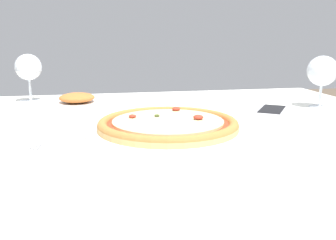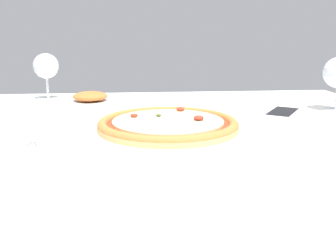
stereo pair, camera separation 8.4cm
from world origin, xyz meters
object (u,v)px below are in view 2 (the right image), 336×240
dining_table (179,157)px  fork (24,153)px  side_plate (90,99)px  pizza_plate (168,126)px  cell_phone (283,113)px  wine_glass_far_right (46,67)px

dining_table → fork: 0.37m
dining_table → side_plate: size_ratio=6.88×
pizza_plate → cell_phone: size_ratio=2.34×
fork → side_plate: 0.52m
wine_glass_far_right → cell_phone: 0.78m
wine_glass_far_right → cell_phone: wine_glass_far_right is taller
dining_table → wine_glass_far_right: 0.62m
fork → side_plate: (0.06, 0.51, 0.01)m
cell_phone → side_plate: 0.59m
wine_glass_far_right → dining_table: bearing=-46.7°
cell_phone → side_plate: size_ratio=0.84×
wine_glass_far_right → fork: bearing=-81.6°
cell_phone → pizza_plate: bearing=-153.9°
dining_table → cell_phone: size_ratio=8.23×
pizza_plate → wine_glass_far_right: wine_glass_far_right is taller
fork → wine_glass_far_right: (-0.09, 0.61, 0.11)m
dining_table → pizza_plate: (-0.03, -0.05, 0.09)m
pizza_plate → cell_phone: bearing=26.1°
pizza_plate → fork: bearing=-155.1°
dining_table → wine_glass_far_right: size_ratio=8.31×
wine_glass_far_right → side_plate: wine_glass_far_right is taller
dining_table → pizza_plate: 0.11m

